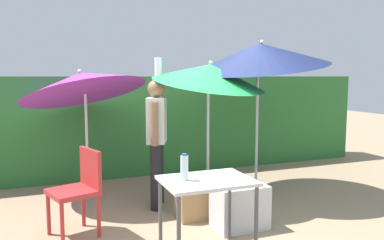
% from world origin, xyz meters
% --- Properties ---
extents(ground_plane, '(24.00, 24.00, 0.00)m').
position_xyz_m(ground_plane, '(0.00, 0.00, 0.00)').
color(ground_plane, '#9E8466').
extents(hedge_row, '(8.00, 0.70, 1.64)m').
position_xyz_m(hedge_row, '(0.00, 2.30, 0.82)').
color(hedge_row, '#2D7033').
rests_on(hedge_row, ground_plane).
extents(umbrella_rainbow, '(1.48, 1.48, 1.96)m').
position_xyz_m(umbrella_rainbow, '(0.28, 0.39, 1.66)').
color(umbrella_rainbow, silver).
rests_on(umbrella_rainbow, ground_plane).
extents(umbrella_orange, '(1.91, 1.88, 2.28)m').
position_xyz_m(umbrella_orange, '(1.07, 0.49, 1.92)').
color(umbrella_orange, silver).
rests_on(umbrella_orange, ground_plane).
extents(umbrella_yellow, '(1.74, 1.67, 2.02)m').
position_xyz_m(umbrella_yellow, '(-1.22, 1.17, 1.55)').
color(umbrella_yellow, silver).
rests_on(umbrella_yellow, ground_plane).
extents(person_vendor, '(0.34, 0.54, 1.88)m').
position_xyz_m(person_vendor, '(-0.41, 0.45, 0.93)').
color(person_vendor, black).
rests_on(person_vendor, ground_plane).
extents(chair_plastic, '(0.55, 0.55, 0.89)m').
position_xyz_m(chair_plastic, '(-1.41, -0.11, 0.51)').
color(chair_plastic, '#B72D2D').
rests_on(chair_plastic, ground_plane).
extents(cooler_box, '(0.56, 0.39, 0.48)m').
position_xyz_m(cooler_box, '(0.22, -0.55, 0.24)').
color(cooler_box, silver).
rests_on(cooler_box, ground_plane).
extents(crate_cardboard, '(0.47, 0.31, 0.36)m').
position_xyz_m(crate_cardboard, '(-0.10, -0.11, 0.18)').
color(crate_cardboard, '#9E7A4C').
rests_on(crate_cardboard, ground_plane).
extents(folding_table, '(0.80, 0.60, 0.72)m').
position_xyz_m(folding_table, '(-0.38, -1.05, 0.64)').
color(folding_table, '#4C4C51').
rests_on(folding_table, ground_plane).
extents(bottle_water, '(0.07, 0.07, 0.24)m').
position_xyz_m(bottle_water, '(-0.58, -1.01, 0.84)').
color(bottle_water, silver).
rests_on(bottle_water, folding_table).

